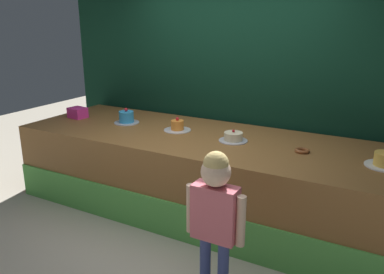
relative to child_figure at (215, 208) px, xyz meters
name	(u,v)px	position (x,y,z in m)	size (l,w,h in m)	color
ground_plane	(170,237)	(-0.77, 0.60, -0.78)	(12.00, 12.00, 0.00)	#BCB29E
stage_platform	(202,174)	(-0.77, 1.28, -0.35)	(4.18, 1.40, 0.86)	brown
curtain_backdrop	(233,71)	(-0.77, 2.08, 0.69)	(4.79, 0.08, 2.94)	black
child_figure	(215,208)	(0.00, 0.00, 0.00)	(0.47, 0.21, 1.21)	#3F4C8C
pink_box	(78,113)	(-2.54, 1.24, 0.15)	(0.21, 0.17, 0.13)	#F3359C
donut	(302,151)	(0.30, 1.27, 0.10)	(0.14, 0.14, 0.03)	brown
cake_far_left	(126,118)	(-1.83, 1.33, 0.15)	(0.30, 0.30, 0.19)	silver
cake_center_left	(177,126)	(-1.12, 1.35, 0.13)	(0.31, 0.31, 0.16)	silver
cake_center_right	(233,137)	(-0.41, 1.28, 0.13)	(0.30, 0.30, 0.12)	silver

